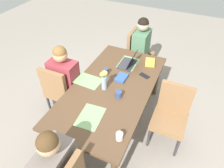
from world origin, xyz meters
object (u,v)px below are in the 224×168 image
(coffee_mug_near_left, at_px, (119,94))
(book_blue_cover, at_px, (150,62))
(dining_table, at_px, (112,91))
(person_head_left_left_near, at_px, (140,53))
(chair_head_left_left_near, at_px, (137,52))
(coffee_mug_near_right, at_px, (106,72))
(chair_near_left_far, at_px, (60,89))
(laptop_head_left_left_near, at_px, (128,63))
(chair_far_right_near, at_px, (171,113))
(phone_black, at_px, (144,76))
(book_red_cover, at_px, (121,78))
(flower_vase, at_px, (104,79))
(person_near_left_far, at_px, (66,85))
(coffee_mug_centre_left, at_px, (119,136))

(coffee_mug_near_left, relative_size, book_blue_cover, 0.43)
(dining_table, distance_m, person_head_left_left_near, 1.29)
(chair_head_left_left_near, distance_m, coffee_mug_near_right, 1.17)
(chair_near_left_far, xyz_separation_m, coffee_mug_near_left, (0.01, 0.95, 0.27))
(coffee_mug_near_right, bearing_deg, laptop_head_left_left_near, 148.32)
(coffee_mug_near_left, bearing_deg, chair_far_right_near, 108.16)
(laptop_head_left_left_near, height_order, phone_black, laptop_head_left_left_near)
(chair_far_right_near, bearing_deg, chair_head_left_left_near, -144.36)
(book_red_cover, bearing_deg, chair_far_right_near, 83.32)
(person_head_left_left_near, bearing_deg, flower_vase, -3.07)
(coffee_mug_near_left, xyz_separation_m, book_blue_cover, (-0.88, 0.16, -0.02))
(coffee_mug_near_right, relative_size, book_blue_cover, 0.50)
(chair_head_left_left_near, bearing_deg, book_blue_cover, 33.01)
(flower_vase, xyz_separation_m, book_blue_cover, (-0.81, 0.39, -0.15))
(chair_head_left_left_near, bearing_deg, person_near_left_far, -25.20)
(flower_vase, bearing_deg, phone_black, 139.63)
(person_head_left_left_near, bearing_deg, book_blue_cover, 30.27)
(dining_table, bearing_deg, phone_black, 141.19)
(chair_near_left_far, relative_size, chair_far_right_near, 1.00)
(chair_near_left_far, height_order, person_near_left_far, person_near_left_far)
(person_near_left_far, xyz_separation_m, phone_black, (-0.45, 1.06, 0.20))
(chair_head_left_left_near, height_order, chair_near_left_far, same)
(book_blue_cover, bearing_deg, person_head_left_left_near, -163.40)
(book_blue_cover, bearing_deg, person_near_left_far, -66.63)
(flower_vase, bearing_deg, chair_head_left_left_near, -179.91)
(chair_far_right_near, xyz_separation_m, coffee_mug_near_right, (-0.13, -1.02, 0.28))
(chair_head_left_left_near, bearing_deg, laptop_head_left_left_near, 7.52)
(person_near_left_far, distance_m, coffee_mug_near_left, 0.93)
(coffee_mug_centre_left, height_order, book_red_cover, coffee_mug_centre_left)
(chair_far_right_near, relative_size, phone_black, 6.00)
(laptop_head_left_left_near, relative_size, coffee_mug_centre_left, 3.66)
(chair_head_left_left_near, bearing_deg, coffee_mug_centre_left, 13.32)
(book_red_cover, distance_m, phone_black, 0.34)
(book_red_cover, relative_size, phone_black, 1.33)
(coffee_mug_near_left, height_order, phone_black, coffee_mug_near_left)
(chair_head_left_left_near, relative_size, chair_far_right_near, 1.00)
(book_blue_cover, bearing_deg, laptop_head_left_left_near, -72.24)
(chair_head_left_left_near, bearing_deg, coffee_mug_near_right, -5.79)
(dining_table, xyz_separation_m, chair_far_right_near, (-0.08, 0.82, -0.16))
(person_head_left_left_near, height_order, coffee_mug_near_right, person_head_left_left_near)
(chair_head_left_left_near, relative_size, book_blue_cover, 4.50)
(person_head_left_left_near, bearing_deg, dining_table, 0.32)
(chair_near_left_far, distance_m, flower_vase, 0.82)
(laptop_head_left_left_near, distance_m, book_red_cover, 0.35)
(coffee_mug_near_right, bearing_deg, coffee_mug_centre_left, 33.05)
(coffee_mug_near_right, height_order, book_blue_cover, coffee_mug_near_right)
(chair_head_left_left_near, xyz_separation_m, coffee_mug_near_left, (1.48, 0.23, 0.27))
(chair_far_right_near, bearing_deg, coffee_mug_near_right, -97.19)
(chair_head_left_left_near, height_order, laptop_head_left_left_near, laptop_head_left_left_near)
(chair_near_left_far, bearing_deg, phone_black, 115.26)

